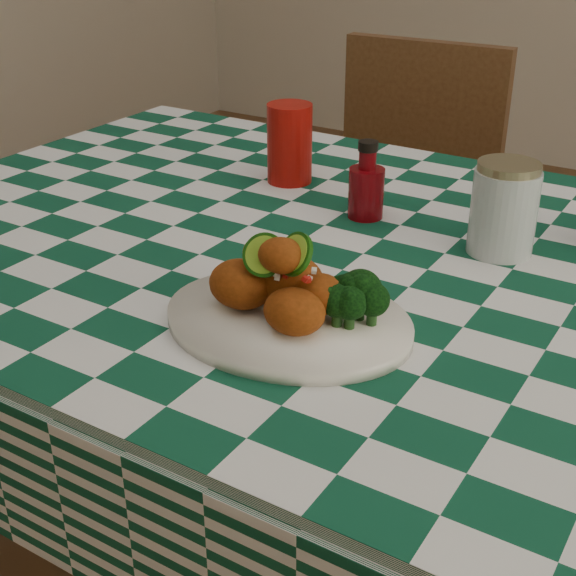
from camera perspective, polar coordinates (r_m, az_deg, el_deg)
The scene contains 8 objects.
dining_table at distance 1.40m, azimuth 4.67°, elevation -12.30°, with size 1.66×1.06×0.79m, color #0D452D, non-canonical shape.
plate at distance 0.99m, azimuth 0.00°, elevation -2.37°, with size 0.32×0.25×0.02m, color white, non-canonical shape.
fried_chicken_pile at distance 0.96m, azimuth -0.17°, elevation 0.78°, with size 0.16×0.12×0.10m, color #8D380D, non-canonical shape.
broccoli_side at distance 0.94m, azimuth 4.76°, elevation -1.24°, with size 0.08×0.08×0.06m, color black, non-canonical shape.
red_tumbler at distance 1.46m, azimuth 0.11°, elevation 10.24°, with size 0.08×0.08×0.14m, color #9E0D08.
ketchup_bottle at distance 1.31m, azimuth 5.62°, elevation 7.66°, with size 0.06×0.06×0.13m, color #62040A, non-canonical shape.
mason_jar at distance 1.21m, azimuth 15.10°, elevation 5.49°, with size 0.09×0.09×0.14m, color #B2BCBA, non-canonical shape.
wooden_chair_left at distance 2.03m, azimuth 7.04°, elevation 3.19°, with size 0.43×0.45×0.93m, color #472814, non-canonical shape.
Camera 1 is at (0.48, -0.98, 1.28)m, focal length 50.00 mm.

